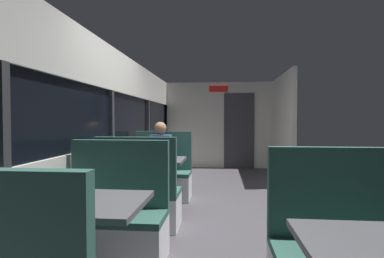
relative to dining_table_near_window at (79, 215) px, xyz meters
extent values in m
cube|color=#423F44|center=(0.89, 2.09, -0.65)|extent=(3.30, 9.20, 0.02)
cube|color=beige|center=(-0.56, 2.09, -0.16)|extent=(0.08, 8.40, 0.95)
cube|color=beige|center=(-0.56, 2.09, 1.36)|extent=(0.08, 8.40, 0.60)
cube|color=black|center=(-0.57, 2.09, 0.69)|extent=(0.03, 8.40, 0.75)
cube|color=#2D2D30|center=(-0.54, -0.01, 0.69)|extent=(0.06, 0.08, 0.75)
cube|color=#2D2D30|center=(-0.54, 2.09, 0.69)|extent=(0.06, 0.08, 0.75)
cube|color=#2D2D30|center=(-0.54, 4.19, 0.69)|extent=(0.06, 0.08, 0.75)
cube|color=#2D2D30|center=(-0.54, 6.29, 0.69)|extent=(0.06, 0.08, 0.75)
cube|color=beige|center=(0.89, 6.29, 0.51)|extent=(2.90, 0.08, 2.30)
cube|color=#333338|center=(1.44, 6.24, 0.36)|extent=(0.80, 0.04, 2.00)
cube|color=red|center=(0.89, 6.23, 1.48)|extent=(0.50, 0.03, 0.16)
cube|color=beige|center=(2.34, 5.09, 0.51)|extent=(0.08, 2.40, 2.30)
cylinder|color=#9E9EA3|center=(0.00, 0.00, -0.29)|extent=(0.10, 0.10, 0.70)
cube|color=#4C4C51|center=(0.00, 0.00, 0.08)|extent=(0.90, 0.70, 0.04)
cube|color=silver|center=(0.00, 0.66, -0.44)|extent=(0.95, 0.50, 0.39)
cube|color=#2D564C|center=(0.00, 0.66, -0.22)|extent=(0.95, 0.50, 0.06)
cube|color=#2D564C|center=(0.00, 0.87, 0.14)|extent=(0.95, 0.08, 0.65)
cylinder|color=#9E9EA3|center=(0.00, 2.24, -0.29)|extent=(0.10, 0.10, 0.70)
cube|color=#4C4C51|center=(0.00, 2.24, 0.08)|extent=(0.90, 0.70, 0.04)
cube|color=silver|center=(0.00, 1.58, -0.44)|extent=(0.95, 0.50, 0.39)
cube|color=#2D564C|center=(0.00, 1.58, -0.22)|extent=(0.95, 0.50, 0.06)
cube|color=#2D564C|center=(0.00, 1.37, 0.14)|extent=(0.95, 0.08, 0.65)
cube|color=silver|center=(0.00, 2.90, -0.44)|extent=(0.95, 0.50, 0.39)
cube|color=#2D564C|center=(0.00, 2.90, -0.22)|extent=(0.95, 0.50, 0.06)
cube|color=#2D564C|center=(0.00, 3.11, 0.14)|extent=(0.95, 0.08, 0.65)
cube|color=#2D564C|center=(1.79, 0.06, -0.22)|extent=(0.95, 0.50, 0.06)
cube|color=#2D564C|center=(1.79, 0.27, 0.14)|extent=(0.95, 0.08, 0.65)
cube|color=#26262D|center=(0.00, 2.90, -0.41)|extent=(0.30, 0.36, 0.45)
cube|color=#3F598C|center=(0.00, 2.85, 0.11)|extent=(0.34, 0.22, 0.60)
sphere|color=#8C664C|center=(0.00, 2.83, 0.52)|extent=(0.20, 0.20, 0.20)
cylinder|color=#3F598C|center=(-0.20, 2.67, 0.13)|extent=(0.07, 0.28, 0.07)
cylinder|color=#3F598C|center=(0.20, 2.67, 0.13)|extent=(0.07, 0.28, 0.07)
camera|label=1|loc=(0.97, -1.99, 0.66)|focal=28.59mm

